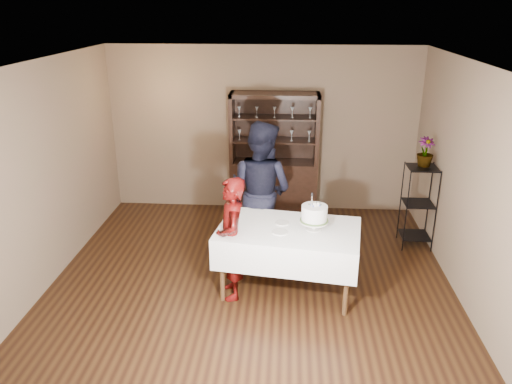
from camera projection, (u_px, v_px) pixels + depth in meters
floor at (251, 282)px, 6.30m from camera, size 5.00×5.00×0.00m
ceiling at (250, 63)px, 5.33m from camera, size 5.00×5.00×0.00m
back_wall at (263, 130)px, 8.15m from camera, size 5.00×0.02×2.70m
wall_left at (43, 177)px, 5.98m from camera, size 0.02×5.00×2.70m
wall_right at (470, 187)px, 5.66m from camera, size 0.02×5.00×2.70m
china_hutch at (274, 175)px, 8.15m from camera, size 1.40×0.48×2.00m
plant_etagere at (418, 203)px, 7.04m from camera, size 0.42×0.42×1.20m
cake_table at (288, 243)px, 5.93m from camera, size 1.78×1.24×0.83m
woman at (232, 239)px, 5.78m from camera, size 0.46×0.60×1.49m
man at (261, 191)px, 6.67m from camera, size 1.15×1.07×1.90m
cake at (314, 215)px, 5.76m from camera, size 0.34×0.34×0.46m
plate_near at (280, 232)px, 5.74m from camera, size 0.24×0.24×0.01m
plate_far at (282, 223)px, 5.98m from camera, size 0.20×0.20×0.01m
potted_plant at (425, 152)px, 6.82m from camera, size 0.27×0.27×0.41m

